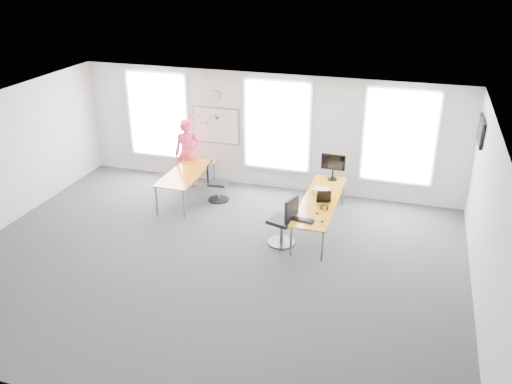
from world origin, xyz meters
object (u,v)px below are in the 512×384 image
(desk_right, at_px, (320,202))
(desk_left, at_px, (186,174))
(keyboard, at_px, (303,220))
(headphones, at_px, (324,207))
(person, at_px, (187,154))
(chair_right, at_px, (284,224))
(chair_left, at_px, (216,184))
(monitor, at_px, (333,165))

(desk_right, height_order, desk_left, desk_left)
(keyboard, bearing_deg, headphones, 74.44)
(desk_left, distance_m, person, 0.94)
(desk_right, distance_m, keyboard, 1.10)
(desk_left, distance_m, keyboard, 3.66)
(chair_right, bearing_deg, desk_left, -99.79)
(desk_left, distance_m, headphones, 3.74)
(chair_right, bearing_deg, chair_left, -110.35)
(headphones, bearing_deg, chair_right, -132.15)
(person, bearing_deg, desk_left, -89.06)
(chair_left, distance_m, keyboard, 3.18)
(chair_left, height_order, monitor, monitor)
(headphones, bearing_deg, person, 169.43)
(desk_right, bearing_deg, keyboard, -97.91)
(chair_left, distance_m, person, 1.30)
(keyboard, bearing_deg, desk_left, 164.68)
(keyboard, relative_size, headphones, 2.82)
(monitor, bearing_deg, keyboard, -93.10)
(desk_right, height_order, monitor, monitor)
(desk_left, relative_size, chair_right, 1.85)
(desk_left, bearing_deg, headphones, -14.65)
(keyboard, height_order, headphones, headphones)
(chair_left, xyz_separation_m, monitor, (2.80, 0.50, 0.66))
(chair_right, xyz_separation_m, person, (-3.20, 2.30, 0.41))
(headphones, bearing_deg, desk_left, 179.30)
(person, bearing_deg, monitor, -22.38)
(chair_left, bearing_deg, person, 51.87)
(chair_right, relative_size, person, 0.62)
(chair_left, height_order, keyboard, chair_left)
(chair_left, bearing_deg, chair_right, -133.27)
(chair_right, distance_m, monitor, 2.32)
(chair_left, height_order, person, person)
(person, relative_size, keyboard, 3.84)
(chair_left, distance_m, headphones, 3.15)
(chair_left, relative_size, keyboard, 2.09)
(person, distance_m, headphones, 4.34)
(chair_right, distance_m, person, 3.96)
(desk_right, relative_size, chair_right, 2.57)
(keyboard, bearing_deg, person, 156.47)
(chair_left, bearing_deg, keyboard, -130.88)
(monitor, bearing_deg, desk_left, -166.50)
(chair_right, height_order, keyboard, chair_right)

